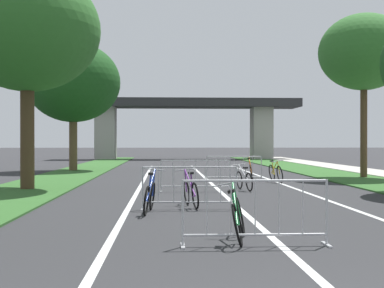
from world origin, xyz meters
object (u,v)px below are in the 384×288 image
at_px(bicycle_orange_4, 251,171).
at_px(bicycle_blue_3, 150,197).
at_px(crowd_barrier_nearest, 255,213).
at_px(bicycle_silver_5, 244,180).
at_px(crowd_barrier_second, 190,188).
at_px(bicycle_yellow_2, 276,173).
at_px(tree_left_maple_mid, 27,30).
at_px(bicycle_purple_0, 191,192).
at_px(crowd_barrier_third, 196,176).
at_px(tree_left_oak_mid, 73,83).
at_px(tree_right_pine_near, 364,53).
at_px(crowd_barrier_fourth, 234,169).
at_px(bicycle_green_1, 238,218).

bearing_deg(bicycle_orange_4, bicycle_blue_3, -101.21).
distance_m(crowd_barrier_nearest, bicycle_silver_5, 9.77).
bearing_deg(crowd_barrier_second, bicycle_yellow_2, 65.67).
xyz_separation_m(tree_left_maple_mid, bicycle_yellow_2, (9.20, 3.16, -5.06)).
height_order(tree_left_maple_mid, bicycle_purple_0, tree_left_maple_mid).
bearing_deg(bicycle_purple_0, bicycle_silver_5, 56.69).
bearing_deg(crowd_barrier_nearest, crowd_barrier_third, 92.53).
height_order(tree_left_oak_mid, crowd_barrier_third, tree_left_oak_mid).
xyz_separation_m(bicycle_purple_0, bicycle_silver_5, (2.04, 4.56, -0.02)).
xyz_separation_m(bicycle_yellow_2, bicycle_blue_3, (-4.87, -9.26, -0.00)).
distance_m(tree_right_pine_near, bicycle_blue_3, 15.76).
relative_size(crowd_barrier_third, bicycle_orange_4, 1.32).
xyz_separation_m(tree_right_pine_near, crowd_barrier_nearest, (-7.62, -15.50, -5.18)).
bearing_deg(tree_left_oak_mid, crowd_barrier_third, -64.29).
bearing_deg(crowd_barrier_fourth, bicycle_blue_3, -108.30).
relative_size(bicycle_green_1, bicycle_yellow_2, 0.93).
bearing_deg(bicycle_orange_4, crowd_barrier_nearest, -88.83).
distance_m(tree_left_maple_mid, bicycle_silver_5, 8.96).
xyz_separation_m(tree_right_pine_near, bicycle_orange_4, (-5.35, -1.18, -5.31)).
bearing_deg(crowd_barrier_nearest, bicycle_silver_5, 82.53).
relative_size(bicycle_purple_0, bicycle_silver_5, 1.05).
distance_m(tree_left_oak_mid, bicycle_orange_4, 12.58).
relative_size(crowd_barrier_nearest, bicycle_purple_0, 1.37).
height_order(tree_left_oak_mid, bicycle_purple_0, tree_left_oak_mid).
height_order(crowd_barrier_second, bicycle_blue_3, crowd_barrier_second).
height_order(crowd_barrier_second, bicycle_yellow_2, crowd_barrier_second).
bearing_deg(bicycle_green_1, bicycle_silver_5, 91.71).
xyz_separation_m(crowd_barrier_second, bicycle_blue_3, (-0.95, -0.58, -0.14)).
relative_size(crowd_barrier_nearest, bicycle_orange_4, 1.32).
xyz_separation_m(tree_left_oak_mid, bicycle_silver_5, (7.84, -12.31, -4.63)).
bearing_deg(bicycle_silver_5, bicycle_orange_4, 66.92).
height_order(tree_right_pine_near, bicycle_purple_0, tree_right_pine_near).
distance_m(bicycle_purple_0, bicycle_silver_5, 5.00).
xyz_separation_m(bicycle_green_1, bicycle_yellow_2, (3.31, 12.81, -0.00)).
distance_m(bicycle_purple_0, bicycle_blue_3, 1.49).
distance_m(tree_left_oak_mid, crowd_barrier_nearest, 23.39).
distance_m(tree_left_oak_mid, crowd_barrier_second, 18.86).
bearing_deg(bicycle_green_1, crowd_barrier_third, 102.11).
bearing_deg(tree_right_pine_near, crowd_barrier_second, -127.73).
bearing_deg(bicycle_green_1, bicycle_yellow_2, 86.31).
bearing_deg(tree_right_pine_near, bicycle_purple_0, -128.94).
relative_size(tree_right_pine_near, bicycle_yellow_2, 4.18).
relative_size(tree_right_pine_near, crowd_barrier_third, 3.19).
distance_m(tree_left_maple_mid, crowd_barrier_second, 9.08).
distance_m(crowd_barrier_second, bicycle_silver_5, 5.50).
xyz_separation_m(tree_left_oak_mid, bicycle_green_1, (6.37, -21.54, -4.60)).
distance_m(tree_left_maple_mid, tree_left_oak_mid, 11.91).
xyz_separation_m(crowd_barrier_second, crowd_barrier_fourth, (2.29, 9.19, 0.00)).
bearing_deg(bicycle_yellow_2, bicycle_purple_0, 58.96).
height_order(bicycle_green_1, bicycle_yellow_2, bicycle_green_1).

